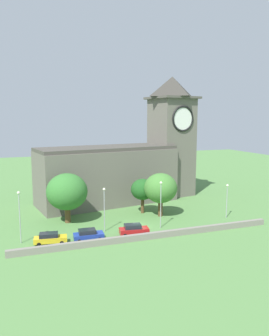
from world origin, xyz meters
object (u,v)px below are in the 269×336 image
at_px(car_yellow, 50,238).
at_px(tree_by_tower, 143,190).
at_px(church, 131,161).
at_px(tree_churchyard, 161,188).
at_px(car_red, 134,230).
at_px(streetlamp_west_end, 19,209).
at_px(streetlamp_central, 161,198).
at_px(streetlamp_east_mid, 227,195).
at_px(streetlamp_west_mid, 104,203).
at_px(car_blue, 88,235).
at_px(tree_riverside_west, 67,192).

xyz_separation_m(car_yellow, tree_by_tower, (18.58, 10.53, 3.79)).
xyz_separation_m(church, tree_churchyard, (0.93, -14.30, -3.53)).
distance_m(car_yellow, car_red, 12.77).
bearing_deg(car_red, tree_by_tower, 62.54).
distance_m(church, tree_churchyard, 14.76).
bearing_deg(streetlamp_west_end, car_yellow, -24.03).
bearing_deg(streetlamp_west_end, streetlamp_central, -1.50).
bearing_deg(tree_churchyard, car_red, -135.34).
bearing_deg(streetlamp_west_end, streetlamp_east_mid, 0.78).
distance_m(streetlamp_west_mid, tree_by_tower, 12.46).
relative_size(car_yellow, streetlamp_west_mid, 0.68).
distance_m(church, streetlamp_west_mid, 22.46).
relative_size(car_yellow, tree_churchyard, 0.60).
height_order(car_blue, streetlamp_east_mid, streetlamp_east_mid).
relative_size(streetlamp_east_mid, tree_riverside_west, 0.72).
bearing_deg(car_red, streetlamp_east_mid, 8.77).
bearing_deg(car_yellow, streetlamp_west_mid, 16.64).
height_order(car_red, streetlamp_west_end, streetlamp_west_end).
xyz_separation_m(church, tree_by_tower, (-1.47, -11.21, -4.23)).
bearing_deg(streetlamp_west_end, tree_by_tower, 21.15).
distance_m(car_yellow, car_blue, 5.56).
height_order(car_blue, tree_churchyard, tree_churchyard).
xyz_separation_m(car_blue, tree_riverside_west, (-1.52, 9.98, 4.63)).
height_order(streetlamp_west_mid, tree_riverside_west, tree_riverside_west).
relative_size(streetlamp_west_mid, tree_by_tower, 1.07).
bearing_deg(tree_riverside_west, car_red, -49.14).
bearing_deg(tree_by_tower, car_yellow, -150.45).
bearing_deg(tree_riverside_west, church, 37.56).
relative_size(streetlamp_west_end, streetlamp_central, 0.99).
bearing_deg(car_yellow, tree_riverside_west, 66.92).
bearing_deg(streetlamp_west_end, streetlamp_west_mid, 3.87).
height_order(church, streetlamp_west_mid, church).
relative_size(church, tree_churchyard, 4.61).
bearing_deg(streetlamp_west_end, car_blue, -13.88).
bearing_deg(streetlamp_east_mid, church, 121.49).
relative_size(car_red, tree_riverside_west, 0.55).
xyz_separation_m(car_red, streetlamp_west_end, (-16.77, 2.48, 4.22)).
height_order(streetlamp_west_mid, tree_by_tower, streetlamp_west_mid).
relative_size(streetlamp_west_end, streetlamp_east_mid, 1.24).
bearing_deg(car_red, tree_riverside_west, 130.86).
bearing_deg(tree_by_tower, car_red, -117.46).
height_order(car_blue, tree_riverside_west, tree_riverside_west).
relative_size(church, car_blue, 8.19).
xyz_separation_m(streetlamp_west_mid, tree_churchyard, (12.05, 4.78, 0.54)).
xyz_separation_m(car_red, tree_riverside_west, (-8.74, 10.10, 4.61)).
distance_m(car_red, streetlamp_west_mid, 6.40).
bearing_deg(church, tree_riverside_west, -142.44).
xyz_separation_m(church, tree_riverside_west, (-16.03, -12.33, -3.35)).
height_order(car_red, tree_riverside_west, tree_riverside_west).
height_order(streetlamp_west_end, streetlamp_central, streetlamp_central).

